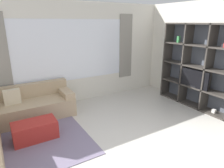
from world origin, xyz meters
TOP-DOWN VIEW (x-y plane):
  - wall_back at (0.00, 3.29)m, footprint 6.85×0.11m
  - wall_right at (2.86, 1.63)m, footprint 0.07×4.45m
  - area_rug at (-1.61, 1.87)m, footprint 2.37×2.32m
  - shelving_unit at (2.68, 1.33)m, footprint 0.37×2.06m
  - couch_main at (-1.27, 2.82)m, footprint 1.95×0.83m
  - ottoman at (-1.36, 1.83)m, footprint 0.80×0.45m

SIDE VIEW (x-z plane):
  - area_rug at x=-1.61m, z-range 0.00..0.01m
  - ottoman at x=-1.36m, z-range 0.00..0.36m
  - couch_main at x=-1.27m, z-range -0.10..0.67m
  - shelving_unit at x=2.68m, z-range -0.01..2.14m
  - wall_right at x=2.86m, z-range 0.00..2.70m
  - wall_back at x=0.00m, z-range 0.01..2.71m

